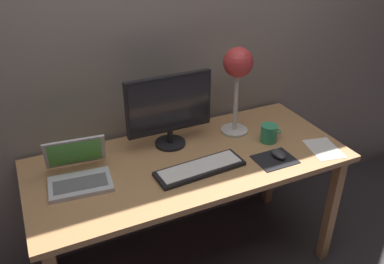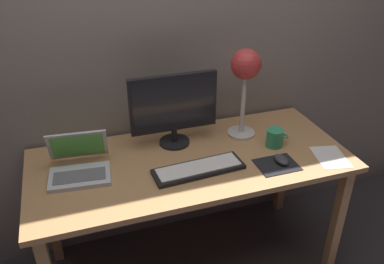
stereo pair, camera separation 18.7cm
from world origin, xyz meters
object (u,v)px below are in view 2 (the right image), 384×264
object	(u,v)px
laptop	(79,161)
desk_lamp	(245,72)
mouse	(281,160)
coffee_mug	(275,138)
monitor	(174,107)
keyboard_main	(199,169)

from	to	relation	value
laptop	desk_lamp	world-z (taller)	desk_lamp
mouse	coffee_mug	bearing A→B (deg)	72.98
desk_lamp	mouse	size ratio (longest dim) A/B	5.08
laptop	desk_lamp	size ratio (longest dim) A/B	0.62
mouse	coffee_mug	world-z (taller)	coffee_mug
monitor	coffee_mug	world-z (taller)	monitor
desk_lamp	mouse	xyz separation A→B (m)	(0.07, -0.33, -0.35)
mouse	coffee_mug	distance (m)	0.17
keyboard_main	coffee_mug	size ratio (longest dim) A/B	3.59
keyboard_main	desk_lamp	world-z (taller)	desk_lamp
monitor	laptop	size ratio (longest dim) A/B	1.50
coffee_mug	keyboard_main	bearing A→B (deg)	-168.31
laptop	keyboard_main	bearing A→B (deg)	-18.45
monitor	laptop	bearing A→B (deg)	-168.30
monitor	mouse	distance (m)	0.60
laptop	mouse	world-z (taller)	laptop
keyboard_main	laptop	size ratio (longest dim) A/B	1.47
mouse	desk_lamp	bearing A→B (deg)	101.37
keyboard_main	mouse	size ratio (longest dim) A/B	4.66
desk_lamp	coffee_mug	xyz separation A→B (m)	(0.11, -0.17, -0.32)
laptop	coffee_mug	distance (m)	1.00
laptop	desk_lamp	bearing A→B (deg)	5.33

